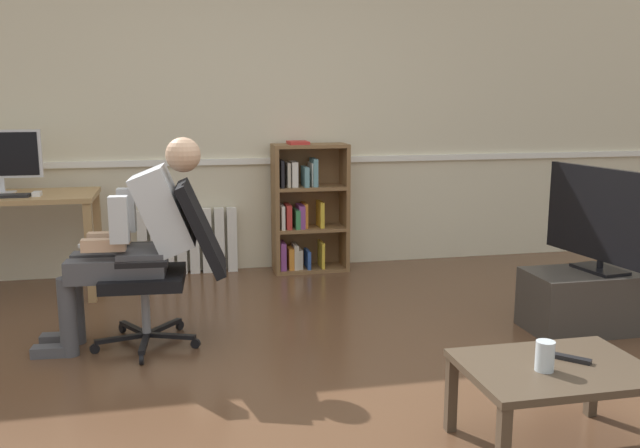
# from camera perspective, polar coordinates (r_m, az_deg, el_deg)

# --- Properties ---
(ground_plane) EXTENTS (18.00, 18.00, 0.00)m
(ground_plane) POSITION_cam_1_polar(r_m,az_deg,el_deg) (3.45, 0.56, -14.26)
(ground_plane) COLOR brown
(back_wall) EXTENTS (12.00, 0.13, 2.70)m
(back_wall) POSITION_cam_1_polar(r_m,az_deg,el_deg) (5.74, -5.34, 9.62)
(back_wall) COLOR beige
(back_wall) RESTS_ON ground_plane
(computer_desk) EXTENTS (1.30, 0.65, 0.76)m
(computer_desk) POSITION_cam_1_polar(r_m,az_deg,el_deg) (5.40, -25.13, 1.15)
(computer_desk) COLOR tan
(computer_desk) RESTS_ON ground_plane
(keyboard) EXTENTS (0.38, 0.12, 0.02)m
(keyboard) POSITION_cam_1_polar(r_m,az_deg,el_deg) (5.24, -25.27, 2.15)
(keyboard) COLOR black
(keyboard) RESTS_ON computer_desk
(computer_mouse) EXTENTS (0.06, 0.10, 0.03)m
(computer_mouse) POSITION_cam_1_polar(r_m,az_deg,el_deg) (5.21, -22.73, 2.36)
(computer_mouse) COLOR white
(computer_mouse) RESTS_ON computer_desk
(bookshelf) EXTENTS (0.62, 0.29, 1.09)m
(bookshelf) POSITION_cam_1_polar(r_m,az_deg,el_deg) (5.66, -1.22, 1.27)
(bookshelf) COLOR brown
(bookshelf) RESTS_ON ground_plane
(radiator) EXTENTS (0.81, 0.08, 0.54)m
(radiator) POSITION_cam_1_polar(r_m,az_deg,el_deg) (5.71, -11.07, -1.44)
(radiator) COLOR white
(radiator) RESTS_ON ground_plane
(office_chair) EXTENTS (0.81, 0.62, 0.97)m
(office_chair) POSITION_cam_1_polar(r_m,az_deg,el_deg) (4.04, -12.51, -2.84)
(office_chair) COLOR black
(office_chair) RESTS_ON ground_plane
(person_seated) EXTENTS (0.99, 0.41, 1.23)m
(person_seated) POSITION_cam_1_polar(r_m,az_deg,el_deg) (4.03, -15.21, -1.12)
(person_seated) COLOR #4C4C51
(person_seated) RESTS_ON ground_plane
(tv_stand) EXTENTS (0.91, 0.42, 0.38)m
(tv_stand) POSITION_cam_1_polar(r_m,az_deg,el_deg) (4.64, 22.31, -5.93)
(tv_stand) COLOR #3D3833
(tv_stand) RESTS_ON ground_plane
(tv_screen) EXTENTS (0.24, 0.97, 0.64)m
(tv_screen) POSITION_cam_1_polar(r_m,az_deg,el_deg) (4.52, 22.80, 0.50)
(tv_screen) COLOR black
(tv_screen) RESTS_ON tv_stand
(coffee_table) EXTENTS (0.75, 0.54, 0.37)m
(coffee_table) POSITION_cam_1_polar(r_m,az_deg,el_deg) (3.00, 19.17, -12.01)
(coffee_table) COLOR #4C3D2D
(coffee_table) RESTS_ON ground_plane
(drinking_glass) EXTENTS (0.08, 0.08, 0.12)m
(drinking_glass) POSITION_cam_1_polar(r_m,az_deg,el_deg) (2.90, 18.41, -10.50)
(drinking_glass) COLOR silver
(drinking_glass) RESTS_ON coffee_table
(spare_remote) EXTENTS (0.13, 0.13, 0.02)m
(spare_remote) POSITION_cam_1_polar(r_m,az_deg,el_deg) (3.05, 20.48, -10.58)
(spare_remote) COLOR black
(spare_remote) RESTS_ON coffee_table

